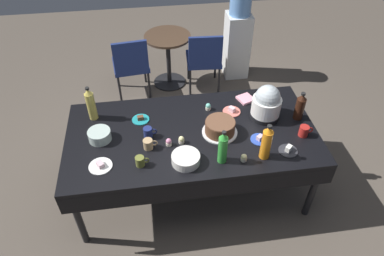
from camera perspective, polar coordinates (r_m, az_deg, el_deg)
ground at (r=3.65m, az=-0.00°, el=-9.37°), size 9.00×9.00×0.00m
potluck_table at (r=3.14m, az=-0.00°, el=-1.52°), size 2.20×1.10×0.75m
frosted_layer_cake at (r=3.06m, az=4.55°, el=0.10°), size 0.31×0.31×0.13m
slow_cooker at (r=3.24m, az=11.98°, el=3.94°), size 0.27×0.27×0.33m
glass_salad_bowl at (r=3.10m, az=-14.72°, el=-1.16°), size 0.19×0.19×0.09m
ceramic_snack_bowl at (r=2.82m, az=-1.01°, el=-5.01°), size 0.23×0.23×0.08m
dessert_plate_coral at (r=3.32m, az=6.43°, el=2.78°), size 0.17×0.17×0.05m
dessert_plate_teal at (r=3.25m, az=-8.31°, el=1.44°), size 0.16×0.16×0.04m
dessert_plate_charcoal at (r=3.03m, az=15.30°, el=-3.45°), size 0.16×0.16×0.06m
dessert_plate_cobalt at (r=3.08m, az=10.87°, el=-1.74°), size 0.16×0.16×0.05m
dessert_plate_white at (r=2.90m, az=-14.59°, el=-5.90°), size 0.19×0.19×0.04m
cupcake_berry at (r=3.32m, az=2.64°, el=3.46°), size 0.05×0.05×0.07m
cupcake_vanilla at (r=2.98m, az=-1.73°, el=-1.93°), size 0.05×0.05×0.07m
cupcake_rose at (r=2.87m, az=8.40°, el=-4.79°), size 0.05×0.05×0.07m
cupcake_lemon at (r=2.97m, az=-3.79°, el=-2.30°), size 0.05×0.05×0.07m
soda_bottle_orange_juice at (r=2.84m, az=11.95°, el=-2.32°), size 0.08×0.08×0.34m
soda_bottle_ginger_ale at (r=3.27m, az=-16.04°, el=3.72°), size 0.08×0.08×0.34m
soda_bottle_cola at (r=3.31m, az=17.08°, el=3.32°), size 0.09×0.09×0.28m
soda_bottle_lime_soda at (r=2.76m, az=5.01°, el=-3.19°), size 0.07×0.07×0.32m
coffee_mug_tan at (r=2.95m, az=-7.06°, el=-2.59°), size 0.12×0.08×0.09m
coffee_mug_red at (r=3.19m, az=17.69°, el=-0.46°), size 0.12×0.08×0.10m
coffee_mug_olive at (r=2.83m, az=-8.35°, el=-5.34°), size 0.11×0.07×0.09m
coffee_mug_navy at (r=3.05m, az=-7.08°, el=-0.68°), size 0.12×0.08×0.10m
paper_napkin_stack at (r=3.49m, az=8.65°, el=4.69°), size 0.18×0.18×0.02m
maroon_chair_left at (r=4.57m, az=-9.86°, el=10.28°), size 0.49×0.49×0.85m
maroon_chair_right at (r=4.62m, az=1.99°, el=11.29°), size 0.47×0.47×0.85m
round_cafe_table at (r=4.76m, az=-3.89°, el=12.32°), size 0.60×0.60×0.72m
water_cooler at (r=4.95m, az=7.39°, el=14.49°), size 0.32×0.32×1.24m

